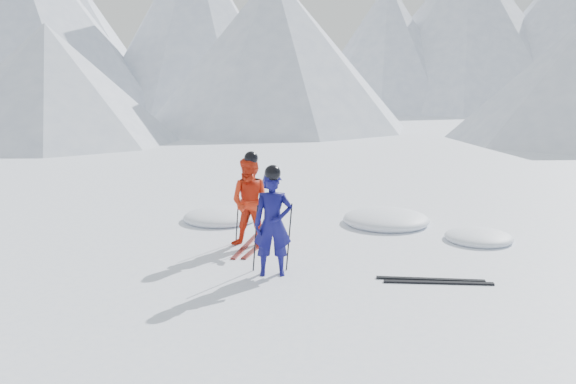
{
  "coord_description": "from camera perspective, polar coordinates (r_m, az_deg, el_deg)",
  "views": [
    {
      "loc": [
        -1.43,
        -10.37,
        3.23
      ],
      "look_at": [
        -1.95,
        0.5,
        1.1
      ],
      "focal_mm": 38.0,
      "sensor_mm": 36.0,
      "label": 1
    }
  ],
  "objects": [
    {
      "name": "ski_loose_b",
      "position": [
        9.9,
        13.9,
        -8.23
      ],
      "size": [
        1.7,
        0.13,
        0.03
      ],
      "primitive_type": "cube",
      "rotation": [
        0.0,
        0.0,
        1.55
      ],
      "color": "black",
      "rests_on": "ground"
    },
    {
      "name": "pole_red_right",
      "position": [
        11.56,
        -1.85,
        -2.23
      ],
      "size": [
        0.12,
        0.08,
        1.14
      ],
      "primitive_type": "cylinder",
      "rotation": [
        -0.05,
        0.08,
        0.0
      ],
      "color": "black",
      "rests_on": "ground"
    },
    {
      "name": "ski_loose_a",
      "position": [
        10.02,
        13.17,
        -7.96
      ],
      "size": [
        1.7,
        0.19,
        0.03
      ],
      "primitive_type": "cube",
      "rotation": [
        0.0,
        0.0,
        1.51
      ],
      "color": "black",
      "rests_on": "ground"
    },
    {
      "name": "skier_blue",
      "position": [
        9.79,
        -1.43,
        -3.01
      ],
      "size": [
        0.66,
        0.46,
        1.7
      ],
      "primitive_type": "imported",
      "rotation": [
        0.0,
        0.0,
        0.1
      ],
      "color": "#0E0E54",
      "rests_on": "ground"
    },
    {
      "name": "pole_blue_right",
      "position": [
        10.09,
        0.1,
        -4.24
      ],
      "size": [
        0.11,
        0.07,
        1.13
      ],
      "primitive_type": "cylinder",
      "rotation": [
        -0.04,
        0.08,
        0.0
      ],
      "color": "black",
      "rests_on": "ground"
    },
    {
      "name": "ground",
      "position": [
        10.96,
        10.16,
        -6.25
      ],
      "size": [
        160.0,
        160.0,
        0.0
      ],
      "primitive_type": "plane",
      "color": "white",
      "rests_on": "ground"
    },
    {
      "name": "mountain_range",
      "position": [
        46.37,
        11.99,
        15.17
      ],
      "size": [
        106.15,
        62.94,
        15.53
      ],
      "color": "#B2BCD1",
      "rests_on": "ground"
    },
    {
      "name": "snow_lumps",
      "position": [
        13.23,
        5.14,
        -3.1
      ],
      "size": [
        6.8,
        2.89,
        0.41
      ],
      "color": "white",
      "rests_on": "ground"
    },
    {
      "name": "skier_red",
      "position": [
        11.38,
        -3.43,
        -0.99
      ],
      "size": [
        0.94,
        0.79,
        1.71
      ],
      "primitive_type": "imported",
      "rotation": [
        0.0,
        0.0,
        -0.19
      ],
      "color": "red",
      "rests_on": "ground"
    },
    {
      "name": "pole_blue_left",
      "position": [
        10.03,
        -3.07,
        -4.34
      ],
      "size": [
        0.11,
        0.08,
        1.13
      ],
      "primitive_type": "cylinder",
      "rotation": [
        0.05,
        0.08,
        0.0
      ],
      "color": "black",
      "rests_on": "ground"
    },
    {
      "name": "ski_worn_right",
      "position": [
        11.58,
        -2.79,
        -5.07
      ],
      "size": [
        0.47,
        1.68,
        0.03
      ],
      "primitive_type": "cube",
      "rotation": [
        0.0,
        0.0,
        -0.23
      ],
      "color": "black",
      "rests_on": "ground"
    },
    {
      "name": "pole_red_left",
      "position": [
        11.72,
        -4.74,
        -2.08
      ],
      "size": [
        0.12,
        0.09,
        1.14
      ],
      "primitive_type": "cylinder",
      "rotation": [
        0.06,
        0.08,
        0.0
      ],
      "color": "black",
      "rests_on": "ground"
    },
    {
      "name": "ski_worn_left",
      "position": [
        11.6,
        -3.97,
        -5.05
      ],
      "size": [
        0.35,
        1.69,
        0.03
      ],
      "primitive_type": "cube",
      "rotation": [
        0.0,
        0.0,
        -0.16
      ],
      "color": "black",
      "rests_on": "ground"
    }
  ]
}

